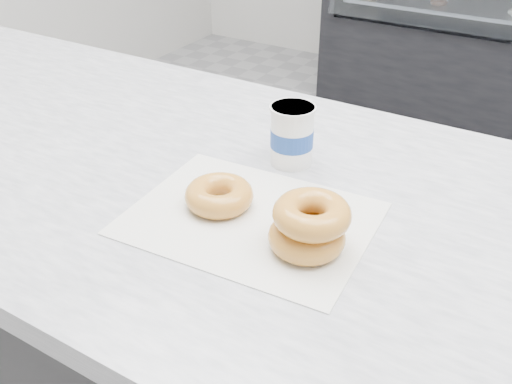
% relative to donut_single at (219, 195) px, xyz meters
% --- Properties ---
extents(ground, '(5.00, 5.00, 0.00)m').
position_rel_donut_single_xyz_m(ground, '(0.23, 0.67, -0.92)').
color(ground, '#969699').
rests_on(ground, ground).
extents(wax_paper, '(0.36, 0.28, 0.00)m').
position_rel_donut_single_xyz_m(wax_paper, '(0.06, -0.00, -0.02)').
color(wax_paper, silver).
rests_on(wax_paper, counter).
extents(donut_single, '(0.12, 0.12, 0.04)m').
position_rel_donut_single_xyz_m(donut_single, '(0.00, 0.00, 0.00)').
color(donut_single, gold).
rests_on(donut_single, wax_paper).
extents(donut_stack, '(0.14, 0.14, 0.07)m').
position_rel_donut_single_xyz_m(donut_stack, '(0.16, -0.02, 0.02)').
color(donut_stack, gold).
rests_on(donut_stack, wax_paper).
extents(coffee_cup, '(0.08, 0.08, 0.10)m').
position_rel_donut_single_xyz_m(coffee_cup, '(0.03, 0.17, 0.03)').
color(coffee_cup, white).
rests_on(coffee_cup, counter).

